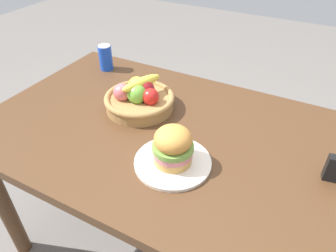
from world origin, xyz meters
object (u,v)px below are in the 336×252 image
object	(u,v)px
plate	(173,162)
soda_can	(106,58)
fruit_basket	(139,98)
napkin_holder	(336,169)
sandwich	(173,146)

from	to	relation	value
plate	soda_can	bearing A→B (deg)	143.32
fruit_basket	soda_can	bearing A→B (deg)	146.51
fruit_basket	napkin_holder	size ratio (longest dim) A/B	3.22
plate	sandwich	world-z (taller)	sandwich
soda_can	napkin_holder	world-z (taller)	soda_can
plate	napkin_holder	xyz separation A→B (m)	(0.47, 0.17, 0.04)
plate	soda_can	distance (m)	0.77
plate	fruit_basket	bearing A→B (deg)	139.71
soda_can	fruit_basket	bearing A→B (deg)	-33.49
sandwich	soda_can	bearing A→B (deg)	143.32
plate	sandwich	xyz separation A→B (m)	(-0.00, 0.00, 0.07)
napkin_holder	sandwich	bearing A→B (deg)	-169.32
soda_can	plate	bearing A→B (deg)	-36.68
soda_can	napkin_holder	bearing A→B (deg)	-14.83
sandwich	fruit_basket	xyz separation A→B (m)	(-0.28, 0.23, -0.03)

